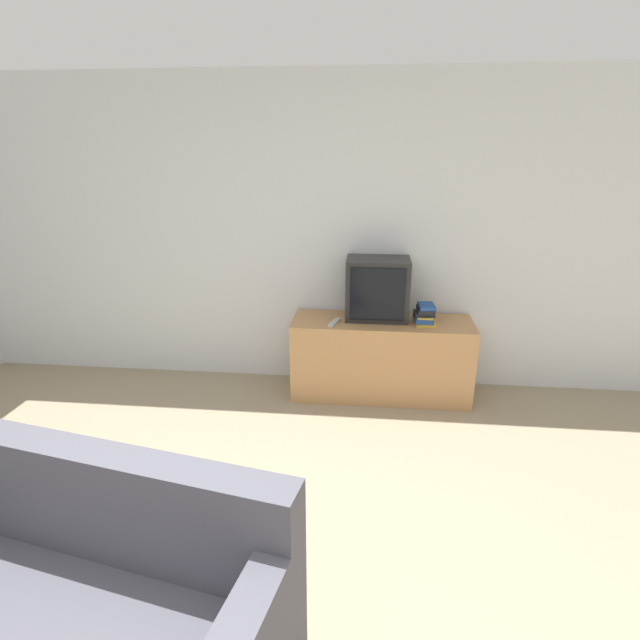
# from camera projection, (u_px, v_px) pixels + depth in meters

# --- Properties ---
(wall_back) EXTENTS (9.00, 0.06, 2.60)m
(wall_back) POSITION_uv_depth(u_px,v_px,m) (303.00, 236.00, 4.24)
(wall_back) COLOR silver
(wall_back) RESTS_ON ground_plane
(tv_stand) EXTENTS (1.48, 0.49, 0.66)m
(tv_stand) POSITION_uv_depth(u_px,v_px,m) (381.00, 358.00, 4.21)
(tv_stand) COLOR tan
(tv_stand) RESTS_ON ground_plane
(television) EXTENTS (0.51, 0.35, 0.51)m
(television) POSITION_uv_depth(u_px,v_px,m) (377.00, 289.00, 4.09)
(television) COLOR black
(television) RESTS_ON tv_stand
(couch) EXTENTS (1.88, 1.24, 0.90)m
(couch) POSITION_uv_depth(u_px,v_px,m) (52.00, 638.00, 1.86)
(couch) COLOR #474751
(couch) RESTS_ON ground_plane
(book_stack) EXTENTS (0.18, 0.21, 0.16)m
(book_stack) POSITION_uv_depth(u_px,v_px,m) (425.00, 315.00, 4.01)
(book_stack) COLOR gold
(book_stack) RESTS_ON tv_stand
(remote_on_stand) EXTENTS (0.09, 0.19, 0.02)m
(remote_on_stand) POSITION_uv_depth(u_px,v_px,m) (334.00, 322.00, 4.03)
(remote_on_stand) COLOR #B7B7B7
(remote_on_stand) RESTS_ON tv_stand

